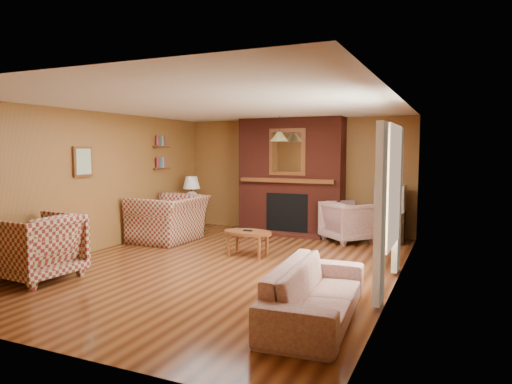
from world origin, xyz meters
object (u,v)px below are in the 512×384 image
at_px(plaid_loveseat, 169,219).
at_px(plaid_armchair, 37,247).
at_px(fireplace, 291,177).
at_px(tv_stand, 390,227).
at_px(side_table, 192,217).
at_px(table_lamp, 191,189).
at_px(floral_sofa, 316,292).
at_px(floral_armchair, 349,221).
at_px(crt_tv, 390,198).
at_px(coffee_table, 248,234).

height_order(plaid_loveseat, plaid_armchair, plaid_armchair).
bearing_deg(fireplace, tv_stand, -5.15).
distance_m(side_table, table_lamp, 0.62).
height_order(plaid_loveseat, tv_stand, plaid_loveseat).
distance_m(floral_sofa, floral_armchair, 4.14).
height_order(plaid_loveseat, crt_tv, crt_tv).
bearing_deg(coffee_table, plaid_armchair, -129.96).
bearing_deg(side_table, coffee_table, -38.82).
relative_size(plaid_loveseat, floral_sofa, 0.68).
distance_m(tv_stand, crt_tv, 0.54).
bearing_deg(plaid_armchair, table_lamp, -173.51).
distance_m(floral_armchair, coffee_table, 2.22).
bearing_deg(floral_armchair, coffee_table, 97.65).
xyz_separation_m(plaid_armchair, tv_stand, (4.00, 4.49, -0.15)).
bearing_deg(side_table, floral_sofa, -45.09).
xyz_separation_m(plaid_armchair, floral_armchair, (3.28, 4.23, -0.06)).
xyz_separation_m(plaid_armchair, crt_tv, (4.00, 4.49, 0.39)).
relative_size(table_lamp, tv_stand, 1.04).
height_order(floral_armchair, tv_stand, floral_armchair).
distance_m(plaid_armchair, coffee_table, 3.14).
xyz_separation_m(plaid_loveseat, floral_armchair, (3.18, 1.32, -0.04)).
bearing_deg(tv_stand, side_table, -177.75).
xyz_separation_m(side_table, crt_tv, (4.15, 0.34, 0.57)).
bearing_deg(plaid_armchair, fireplace, 161.79).
distance_m(plaid_armchair, floral_armchair, 5.35).
xyz_separation_m(coffee_table, crt_tv, (1.99, 2.08, 0.48)).
bearing_deg(coffee_table, tv_stand, 46.46).
bearing_deg(plaid_loveseat, floral_sofa, 53.02).
xyz_separation_m(coffee_table, side_table, (-2.16, 1.74, -0.08)).
bearing_deg(crt_tv, side_table, -175.26).
distance_m(side_table, tv_stand, 4.16).
distance_m(floral_sofa, crt_tv, 4.39).
relative_size(side_table, tv_stand, 0.92).
bearing_deg(crt_tv, table_lamp, -175.26).
height_order(plaid_armchair, coffee_table, plaid_armchair).
bearing_deg(tv_stand, plaid_armchair, -134.25).
bearing_deg(coffee_table, table_lamp, 141.18).
bearing_deg(floral_sofa, fireplace, 18.63).
xyz_separation_m(fireplace, table_lamp, (-2.10, -0.53, -0.29)).
distance_m(table_lamp, crt_tv, 4.16).
height_order(fireplace, coffee_table, fireplace).
height_order(plaid_loveseat, floral_armchair, plaid_loveseat).
bearing_deg(side_table, plaid_loveseat, -78.53).
bearing_deg(floral_armchair, floral_sofa, 140.28).
relative_size(floral_armchair, side_table, 1.56).
bearing_deg(tv_stand, fireplace, 172.28).
distance_m(floral_sofa, side_table, 5.67).
distance_m(floral_sofa, table_lamp, 5.70).
distance_m(side_table, crt_tv, 4.20).
relative_size(floral_sofa, floral_armchair, 2.27).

